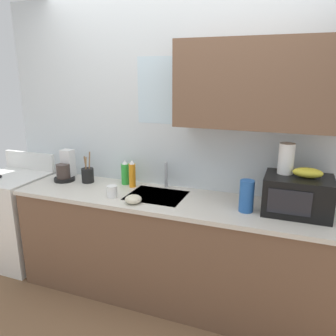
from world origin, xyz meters
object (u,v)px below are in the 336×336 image
(dish_soap_bottle_orange, at_px, (132,174))
(cereal_canister, at_px, (247,196))
(paper_towel_roll, at_px, (286,159))
(utensil_crock, at_px, (88,175))
(microwave, at_px, (297,195))
(banana_bunch, at_px, (308,173))
(small_bowl, at_px, (133,199))
(coffee_maker, at_px, (66,169))
(stove_range, at_px, (16,218))
(dish_soap_bottle_green, at_px, (125,173))
(mug_white, at_px, (112,191))

(dish_soap_bottle_orange, relative_size, cereal_canister, 1.04)
(paper_towel_roll, bearing_deg, utensil_crock, 179.33)
(microwave, height_order, banana_bunch, banana_bunch)
(utensil_crock, bearing_deg, microwave, -2.28)
(microwave, bearing_deg, small_bowl, -168.03)
(cereal_canister, bearing_deg, coffee_maker, 174.63)
(microwave, relative_size, utensil_crock, 1.62)
(stove_range, height_order, dish_soap_bottle_green, dish_soap_bottle_green)
(banana_bunch, height_order, mug_white, banana_bunch)
(coffee_maker, height_order, cereal_canister, coffee_maker)
(stove_range, height_order, microwave, microwave)
(microwave, bearing_deg, dish_soap_bottle_orange, 175.88)
(stove_range, bearing_deg, banana_bunch, 1.00)
(microwave, xyz_separation_m, mug_white, (-1.39, -0.19, -0.09))
(utensil_crock, bearing_deg, small_bowl, -27.17)
(mug_white, relative_size, small_bowl, 0.73)
(dish_soap_bottle_green, height_order, mug_white, dish_soap_bottle_green)
(stove_range, height_order, utensil_crock, utensil_crock)
(microwave, bearing_deg, dish_soap_bottle_green, 174.19)
(utensil_crock, bearing_deg, dish_soap_bottle_orange, 3.34)
(coffee_maker, bearing_deg, paper_towel_roll, -0.25)
(coffee_maker, xyz_separation_m, mug_white, (0.63, -0.25, -0.06))
(microwave, height_order, dish_soap_bottle_green, microwave)
(stove_range, bearing_deg, coffee_maker, 10.24)
(coffee_maker, xyz_separation_m, utensil_crock, (0.23, 0.01, -0.04))
(banana_bunch, bearing_deg, stove_range, -179.00)
(small_bowl, bearing_deg, coffee_maker, 160.14)
(coffee_maker, bearing_deg, utensil_crock, 2.87)
(microwave, distance_m, mug_white, 1.41)
(mug_white, bearing_deg, small_bowl, -15.26)
(paper_towel_roll, xyz_separation_m, small_bowl, (-1.07, -0.30, -0.35))
(dish_soap_bottle_orange, distance_m, small_bowl, 0.40)
(utensil_crock, bearing_deg, coffee_maker, -177.13)
(banana_bunch, height_order, utensil_crock, banana_bunch)
(paper_towel_roll, height_order, mug_white, paper_towel_roll)
(cereal_canister, bearing_deg, small_bowl, -169.78)
(paper_towel_roll, distance_m, small_bowl, 1.17)
(paper_towel_roll, height_order, dish_soap_bottle_orange, paper_towel_roll)
(microwave, height_order, coffee_maker, coffee_maker)
(utensil_crock, bearing_deg, cereal_canister, -6.66)
(stove_range, relative_size, utensil_crock, 3.80)
(banana_bunch, bearing_deg, paper_towel_roll, 161.57)
(banana_bunch, distance_m, dish_soap_bottle_orange, 1.42)
(small_bowl, bearing_deg, utensil_crock, 152.83)
(dish_soap_bottle_orange, relative_size, mug_white, 2.56)
(stove_range, xyz_separation_m, microwave, (2.61, 0.04, 0.58))
(paper_towel_roll, height_order, dish_soap_bottle_green, paper_towel_roll)
(stove_range, relative_size, paper_towel_roll, 4.91)
(dish_soap_bottle_green, bearing_deg, coffee_maker, -171.37)
(dish_soap_bottle_orange, relative_size, dish_soap_bottle_green, 1.10)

